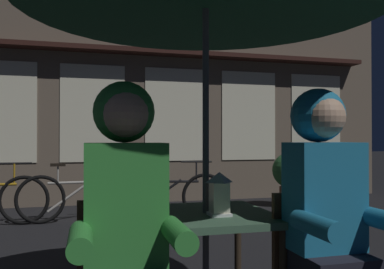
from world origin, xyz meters
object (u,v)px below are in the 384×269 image
at_px(bicycle_third, 79,197).
at_px(potted_plant, 290,175).
at_px(bicycle_fourth, 169,195).
at_px(person_left_hooded, 126,210).
at_px(person_right_hooded, 327,201).
at_px(cafe_table, 206,231).
at_px(lantern, 219,193).

height_order(bicycle_third, potted_plant, potted_plant).
bearing_deg(bicycle_fourth, potted_plant, 13.88).
xyz_separation_m(person_left_hooded, person_right_hooded, (0.96, 0.00, 0.00)).
distance_m(person_right_hooded, bicycle_fourth, 3.93).
distance_m(cafe_table, bicycle_third, 3.77).
height_order(cafe_table, bicycle_third, bicycle_third).
bearing_deg(person_left_hooded, person_right_hooded, 0.00).
height_order(bicycle_third, bicycle_fourth, same).
relative_size(person_right_hooded, potted_plant, 1.52).
bearing_deg(potted_plant, person_right_hooded, -116.59).
relative_size(lantern, potted_plant, 0.25).
relative_size(bicycle_third, bicycle_fourth, 1.02).
height_order(lantern, person_left_hooded, person_left_hooded).
bearing_deg(bicycle_third, cafe_table, -78.80).
bearing_deg(lantern, bicycle_third, 101.56).
xyz_separation_m(lantern, bicycle_fourth, (0.46, 3.58, -0.51)).
relative_size(cafe_table, potted_plant, 0.80).
height_order(person_left_hooded, person_right_hooded, same).
bearing_deg(cafe_table, potted_plant, 56.06).
relative_size(lantern, person_left_hooded, 0.17).
bearing_deg(bicycle_third, lantern, -78.44).
xyz_separation_m(lantern, person_left_hooded, (-0.52, -0.32, -0.01)).
distance_m(cafe_table, person_left_hooded, 0.67).
bearing_deg(cafe_table, person_right_hooded, -41.57).
height_order(person_left_hooded, bicycle_third, person_left_hooded).
height_order(cafe_table, person_left_hooded, person_left_hooded).
height_order(person_left_hooded, potted_plant, person_left_hooded).
xyz_separation_m(person_left_hooded, potted_plant, (3.19, 4.44, -0.30)).
xyz_separation_m(cafe_table, bicycle_fourth, (0.50, 3.47, -0.29)).
bearing_deg(bicycle_fourth, person_left_hooded, -104.12).
relative_size(person_left_hooded, potted_plant, 1.52).
relative_size(person_left_hooded, bicycle_fourth, 0.85).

